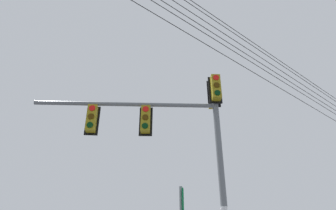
# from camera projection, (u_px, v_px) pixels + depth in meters

# --- Properties ---
(signal_mast_assembly) EXTENTS (3.00, 5.93, 6.85)m
(signal_mast_assembly) POSITION_uv_depth(u_px,v_px,m) (177.00, 128.00, 9.46)
(signal_mast_assembly) COLOR slate
(signal_mast_assembly) RESTS_ON ground
(overhead_wire_span) EXTENTS (21.46, 12.49, 2.52)m
(overhead_wire_span) POSITION_uv_depth(u_px,v_px,m) (228.00, 39.00, 12.13)
(overhead_wire_span) COLOR black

